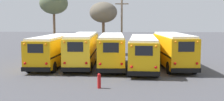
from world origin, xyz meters
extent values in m
plane|color=#424247|center=(0.00, 0.00, 0.00)|extent=(160.00, 160.00, 0.00)
cube|color=#E5A00C|center=(-5.97, 0.72, 1.60)|extent=(2.82, 10.54, 2.50)
cube|color=white|center=(-5.97, 0.72, 2.95)|extent=(2.61, 10.12, 0.20)
cube|color=black|center=(-6.17, -4.55, 0.53)|extent=(2.49, 0.29, 0.36)
cube|color=black|center=(-6.17, -4.52, 2.29)|extent=(1.34, 0.08, 0.75)
sphere|color=red|center=(-7.08, -4.53, 1.03)|extent=(0.22, 0.22, 0.22)
sphere|color=orange|center=(-7.08, -4.53, 2.63)|extent=(0.18, 0.18, 0.18)
sphere|color=red|center=(-5.26, -4.59, 1.03)|extent=(0.22, 0.22, 0.22)
sphere|color=orange|center=(-5.26, -4.59, 2.63)|extent=(0.18, 0.18, 0.18)
cube|color=black|center=(-7.20, 0.76, 1.41)|extent=(0.41, 10.24, 0.14)
cube|color=black|center=(-4.74, 0.67, 1.41)|extent=(0.41, 10.24, 0.14)
cylinder|color=black|center=(-6.96, 4.69, 0.49)|extent=(0.32, 1.00, 0.99)
cylinder|color=black|center=(-4.69, 4.60, 0.49)|extent=(0.32, 1.00, 0.99)
cylinder|color=black|center=(-7.25, -3.17, 0.49)|extent=(0.32, 1.00, 0.99)
cylinder|color=black|center=(-4.98, -3.25, 0.49)|extent=(0.32, 1.00, 0.99)
cube|color=yellow|center=(-2.99, 0.84, 1.69)|extent=(2.71, 10.74, 2.68)
cube|color=white|center=(-2.99, 0.84, 3.13)|extent=(2.51, 10.31, 0.20)
cube|color=black|center=(-2.82, -4.53, 0.53)|extent=(2.45, 0.27, 0.36)
cube|color=black|center=(-2.82, -4.51, 2.43)|extent=(1.32, 0.07, 0.80)
sphere|color=red|center=(-3.72, -4.57, 1.09)|extent=(0.22, 0.22, 0.22)
sphere|color=orange|center=(-3.72, -4.57, 2.81)|extent=(0.18, 0.18, 0.18)
sphere|color=red|center=(-1.93, -4.51, 1.09)|extent=(0.22, 0.22, 0.22)
sphere|color=orange|center=(-1.93, -4.51, 2.81)|extent=(0.18, 0.18, 0.18)
cube|color=black|center=(-4.19, 0.81, 1.49)|extent=(0.34, 10.46, 0.14)
cube|color=black|center=(-1.78, 0.88, 1.49)|extent=(0.34, 10.46, 0.14)
cylinder|color=black|center=(-4.22, 4.84, 0.50)|extent=(0.31, 1.01, 1.00)
cylinder|color=black|center=(-1.99, 4.91, 0.50)|extent=(0.31, 1.01, 1.00)
cylinder|color=black|center=(-3.98, -3.23, 0.50)|extent=(0.31, 1.01, 1.00)
cylinder|color=black|center=(-1.75, -3.16, 0.50)|extent=(0.31, 1.01, 1.00)
cube|color=#EAAA0F|center=(0.00, -0.05, 1.68)|extent=(2.61, 9.62, 2.67)
cube|color=white|center=(0.00, -0.05, 3.12)|extent=(2.41, 9.23, 0.20)
cube|color=black|center=(0.14, -4.86, 0.53)|extent=(2.38, 0.27, 0.36)
cube|color=black|center=(0.14, -4.84, 2.42)|extent=(1.28, 0.07, 0.80)
sphere|color=red|center=(-0.73, -4.90, 1.08)|extent=(0.22, 0.22, 0.22)
sphere|color=orange|center=(-0.73, -4.90, 2.80)|extent=(0.18, 0.18, 0.18)
sphere|color=red|center=(1.02, -4.84, 1.08)|extent=(0.22, 0.22, 0.22)
sphere|color=orange|center=(1.02, -4.84, 2.80)|extent=(0.18, 0.18, 0.18)
cube|color=black|center=(-1.18, -0.08, 1.48)|extent=(0.30, 9.36, 0.14)
cube|color=black|center=(1.18, -0.01, 1.48)|extent=(0.30, 9.36, 0.14)
cylinder|color=black|center=(-1.19, 3.40, 0.50)|extent=(0.31, 1.01, 1.00)
cylinder|color=black|center=(0.98, 3.46, 0.50)|extent=(0.31, 1.01, 1.00)
cylinder|color=black|center=(-0.98, -3.55, 0.50)|extent=(0.31, 1.01, 1.00)
cylinder|color=black|center=(1.19, -3.49, 0.50)|extent=(0.31, 1.01, 1.00)
cube|color=#EAAA0F|center=(2.99, -0.85, 1.60)|extent=(2.99, 10.25, 2.53)
cube|color=white|center=(2.99, -0.85, 2.96)|extent=(2.77, 9.84, 0.20)
cube|color=black|center=(2.72, -5.95, 0.52)|extent=(2.52, 0.33, 0.36)
cube|color=black|center=(2.72, -5.93, 2.29)|extent=(1.35, 0.10, 0.76)
sphere|color=red|center=(1.80, -5.91, 1.03)|extent=(0.22, 0.22, 0.22)
sphere|color=orange|center=(1.80, -5.91, 2.64)|extent=(0.18, 0.18, 0.18)
sphere|color=red|center=(3.64, -6.01, 1.03)|extent=(0.22, 0.22, 0.22)
sphere|color=orange|center=(3.64, -6.01, 2.64)|extent=(0.18, 0.18, 0.18)
cube|color=black|center=(1.74, -0.78, 1.41)|extent=(0.54, 9.92, 0.14)
cube|color=black|center=(4.23, -0.91, 1.41)|extent=(0.54, 9.92, 0.14)
cylinder|color=black|center=(2.03, 2.98, 0.48)|extent=(0.33, 0.97, 0.96)
cylinder|color=black|center=(4.33, 2.86, 0.48)|extent=(0.33, 0.97, 0.96)
cylinder|color=black|center=(1.64, -4.55, 0.48)|extent=(0.33, 0.97, 0.96)
cylinder|color=black|center=(3.94, -4.67, 0.48)|extent=(0.33, 0.97, 0.96)
cube|color=#E5A00C|center=(5.97, 0.08, 1.74)|extent=(2.93, 9.35, 2.73)
cube|color=white|center=(5.97, 0.08, 3.20)|extent=(2.72, 8.97, 0.20)
cube|color=black|center=(6.25, -4.57, 0.55)|extent=(2.44, 0.34, 0.36)
cube|color=black|center=(6.24, -4.54, 2.49)|extent=(1.31, 0.11, 0.82)
sphere|color=red|center=(5.35, -4.63, 1.12)|extent=(0.22, 0.22, 0.22)
sphere|color=orange|center=(5.35, -4.63, 2.88)|extent=(0.18, 0.18, 0.18)
sphere|color=red|center=(7.14, -4.53, 1.12)|extent=(0.22, 0.22, 0.22)
sphere|color=orange|center=(7.14, -4.53, 2.88)|extent=(0.18, 0.18, 0.18)
cube|color=black|center=(4.77, 0.00, 1.53)|extent=(0.56, 9.03, 0.14)
cube|color=black|center=(7.18, 0.15, 1.53)|extent=(0.56, 9.03, 0.14)
cylinder|color=black|center=(4.66, 3.32, 0.53)|extent=(0.34, 1.08, 1.06)
cylinder|color=black|center=(6.89, 3.45, 0.53)|extent=(0.34, 1.08, 1.06)
cylinder|color=black|center=(5.05, -3.30, 0.53)|extent=(0.34, 1.08, 1.06)
cylinder|color=black|center=(7.28, -3.17, 0.53)|extent=(0.34, 1.08, 1.06)
cylinder|color=#75604C|center=(0.84, 10.66, 3.85)|extent=(0.24, 0.24, 7.70)
cube|color=#75604C|center=(0.84, 10.66, 6.77)|extent=(1.80, 0.14, 0.14)
cylinder|color=brown|center=(-8.29, 10.33, 2.90)|extent=(0.32, 0.32, 5.79)
ellipsoid|color=#4C563D|center=(-8.29, 10.33, 6.84)|extent=(3.80, 3.80, 2.85)
cylinder|color=brown|center=(-1.65, 10.64, 2.32)|extent=(0.38, 0.38, 4.63)
ellipsoid|color=#5B5447|center=(-1.65, 10.64, 5.66)|extent=(3.73, 3.73, 2.79)
cylinder|color=#B21414|center=(-0.48, -8.63, 0.42)|extent=(0.24, 0.24, 0.85)
sphere|color=#B21414|center=(-0.48, -8.63, 0.92)|extent=(0.23, 0.23, 0.23)
camera|label=1|loc=(1.25, -27.34, 4.66)|focal=45.00mm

